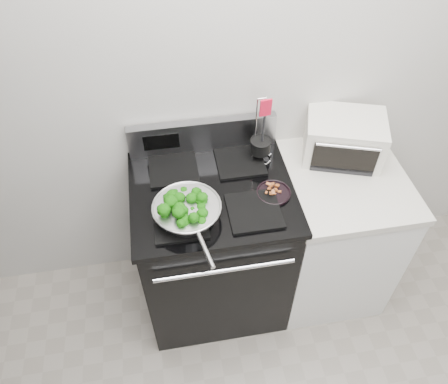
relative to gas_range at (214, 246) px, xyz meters
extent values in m
cube|color=beige|center=(0.30, 0.34, 0.86)|extent=(4.00, 0.02, 2.70)
cube|color=black|center=(0.00, 0.00, -0.03)|extent=(0.76, 0.66, 0.92)
cube|color=black|center=(0.00, 0.00, 0.45)|extent=(0.79, 0.69, 0.03)
cube|color=#99999E|center=(0.00, 0.30, 0.55)|extent=(0.76, 0.05, 0.18)
cube|color=black|center=(-0.17, -0.17, 0.47)|extent=(0.24, 0.24, 0.01)
cube|color=black|center=(0.17, -0.17, 0.47)|extent=(0.24, 0.24, 0.01)
cube|color=black|center=(-0.17, 0.17, 0.47)|extent=(0.24, 0.24, 0.01)
cube|color=black|center=(0.17, 0.17, 0.47)|extent=(0.24, 0.24, 0.01)
cube|color=white|center=(0.68, 0.00, -0.05)|extent=(0.60, 0.66, 0.88)
cube|color=beige|center=(0.68, 0.00, 0.41)|extent=(0.62, 0.68, 0.04)
torus|color=silver|center=(-0.13, -0.15, 0.54)|extent=(0.31, 0.31, 0.01)
cylinder|color=silver|center=(-0.09, -0.39, 0.53)|extent=(0.06, 0.19, 0.02)
cylinder|color=black|center=(0.29, -0.08, 0.47)|extent=(0.17, 0.17, 0.01)
cylinder|color=black|center=(0.28, 0.17, 0.55)|extent=(0.10, 0.10, 0.07)
cylinder|color=black|center=(0.28, 0.17, 0.63)|extent=(0.01, 0.01, 0.22)
cube|color=red|center=(0.28, 0.17, 0.79)|extent=(0.06, 0.01, 0.09)
cube|color=silver|center=(0.71, 0.17, 0.54)|extent=(0.46, 0.40, 0.22)
cube|color=black|center=(0.71, 0.02, 0.53)|extent=(0.30, 0.11, 0.16)
camera|label=1|loc=(-0.19, -1.43, 1.99)|focal=35.00mm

